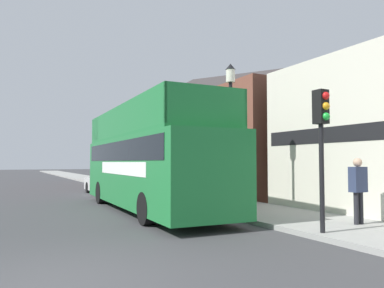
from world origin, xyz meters
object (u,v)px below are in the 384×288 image
at_px(tour_bus, 147,164).
at_px(parked_car_ahead_of_bus, 108,183).
at_px(pedestrian_nearest, 358,184).
at_px(traffic_signal, 322,127).
at_px(lamp_post_third, 101,142).
at_px(lamp_post_nearest, 231,110).
at_px(lamp_post_second, 144,135).

xyz_separation_m(tour_bus, parked_car_ahead_of_bus, (0.51, 8.02, -1.14)).
xyz_separation_m(pedestrian_nearest, traffic_signal, (-1.84, -0.47, 1.48)).
relative_size(pedestrian_nearest, lamp_post_third, 0.38).
distance_m(traffic_signal, lamp_post_nearest, 4.45).
height_order(pedestrian_nearest, lamp_post_nearest, lamp_post_nearest).
bearing_deg(lamp_post_third, parked_car_ahead_of_bus, -100.68).
relative_size(tour_bus, traffic_signal, 3.04).
bearing_deg(lamp_post_second, tour_bus, -108.42).
relative_size(tour_bus, lamp_post_third, 2.19).
distance_m(tour_bus, pedestrian_nearest, 7.57).
xyz_separation_m(tour_bus, lamp_post_nearest, (2.13, -2.64, 1.92)).
bearing_deg(lamp_post_nearest, traffic_signal, -91.89).
bearing_deg(tour_bus, pedestrian_nearest, -57.86).
bearing_deg(lamp_post_third, lamp_post_nearest, -89.87).
distance_m(parked_car_ahead_of_bus, pedestrian_nearest, 14.91).
height_order(parked_car_ahead_of_bus, lamp_post_second, lamp_post_second).
bearing_deg(lamp_post_third, tour_bus, -97.26).
height_order(pedestrian_nearest, lamp_post_third, lamp_post_third).
xyz_separation_m(traffic_signal, lamp_post_third, (0.10, 23.38, 0.78)).
bearing_deg(tour_bus, lamp_post_third, 84.36).
height_order(traffic_signal, lamp_post_second, lamp_post_second).
height_order(traffic_signal, lamp_post_third, lamp_post_third).
xyz_separation_m(tour_bus, traffic_signal, (1.99, -6.98, 0.94)).
relative_size(parked_car_ahead_of_bus, lamp_post_third, 0.94).
height_order(pedestrian_nearest, lamp_post_second, lamp_post_second).
bearing_deg(pedestrian_nearest, lamp_post_nearest, 113.73).
distance_m(pedestrian_nearest, lamp_post_nearest, 4.89).
distance_m(tour_bus, lamp_post_third, 16.62).
distance_m(lamp_post_nearest, lamp_post_third, 19.04).
relative_size(parked_car_ahead_of_bus, traffic_signal, 1.30).
bearing_deg(lamp_post_nearest, lamp_post_second, 89.04).
bearing_deg(pedestrian_nearest, tour_bus, 120.51).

